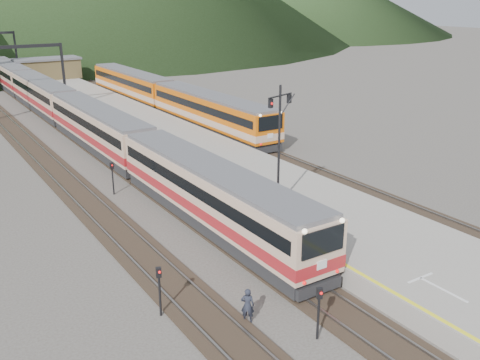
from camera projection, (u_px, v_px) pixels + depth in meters
track_main at (96, 146)px, 48.04m from camera, size 2.60×200.00×0.23m
track_far at (38, 154)px, 45.48m from camera, size 2.60×200.00×0.23m
track_second at (207, 129)px, 53.95m from camera, size 2.60×200.00×0.23m
platform at (162, 137)px, 49.19m from camera, size 8.00×100.00×1.00m
gantry_near at (18, 68)px, 56.69m from camera, size 9.55×0.25×8.00m
station_shed at (48, 68)px, 80.27m from camera, size 9.40×4.40×3.10m
main_train at (67, 109)px, 54.12m from camera, size 2.84×77.86×3.47m
second_train at (166, 96)px, 60.68m from camera, size 2.96×40.25×3.61m
signal_mast at (279, 134)px, 30.47m from camera, size 2.11×0.81×7.16m
short_signal_a at (319, 307)px, 20.62m from camera, size 0.27×0.23×2.27m
short_signal_b at (112, 174)px, 36.01m from camera, size 0.25×0.20×2.27m
short_signal_c at (159, 285)px, 22.17m from camera, size 0.25×0.21×2.27m
worker at (248, 305)px, 21.97m from camera, size 0.67×0.65×1.54m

